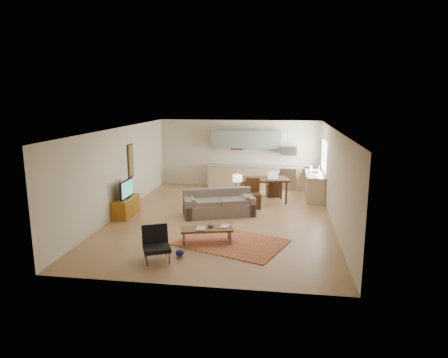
% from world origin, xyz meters
% --- Properties ---
extents(room, '(9.00, 9.00, 9.00)m').
position_xyz_m(room, '(0.00, 0.00, 1.35)').
color(room, olive).
rests_on(room, ground).
extents(kitchen_counter_back, '(4.26, 0.64, 0.92)m').
position_xyz_m(kitchen_counter_back, '(0.90, 4.18, 0.46)').
color(kitchen_counter_back, tan).
rests_on(kitchen_counter_back, ground).
extents(kitchen_counter_right, '(0.64, 2.26, 0.92)m').
position_xyz_m(kitchen_counter_right, '(2.93, 3.00, 0.46)').
color(kitchen_counter_right, tan).
rests_on(kitchen_counter_right, ground).
extents(kitchen_range, '(0.62, 0.62, 0.90)m').
position_xyz_m(kitchen_range, '(2.00, 4.18, 0.45)').
color(kitchen_range, '#A5A8AD').
rests_on(kitchen_range, ground).
extents(kitchen_microwave, '(0.62, 0.40, 0.35)m').
position_xyz_m(kitchen_microwave, '(2.00, 4.20, 1.55)').
color(kitchen_microwave, '#A5A8AD').
rests_on(kitchen_microwave, room).
extents(upper_cabinets, '(2.80, 0.34, 0.70)m').
position_xyz_m(upper_cabinets, '(0.30, 4.33, 1.95)').
color(upper_cabinets, slate).
rests_on(upper_cabinets, room).
extents(window_right, '(0.02, 1.40, 1.05)m').
position_xyz_m(window_right, '(3.23, 3.00, 1.55)').
color(window_right, white).
rests_on(window_right, room).
extents(wall_art_left, '(0.06, 0.42, 1.10)m').
position_xyz_m(wall_art_left, '(-3.21, 0.90, 1.55)').
color(wall_art_left, olive).
rests_on(wall_art_left, room).
extents(triptych, '(1.70, 0.04, 0.50)m').
position_xyz_m(triptych, '(-0.10, 4.47, 1.75)').
color(triptych, beige).
rests_on(triptych, room).
extents(rug, '(3.07, 2.61, 0.02)m').
position_xyz_m(rug, '(0.53, -2.05, 0.01)').
color(rug, maroon).
rests_on(rug, floor).
extents(sofa, '(2.46, 1.68, 0.79)m').
position_xyz_m(sofa, '(-0.15, 0.26, 0.39)').
color(sofa, '#65584F').
rests_on(sofa, floor).
extents(coffee_table, '(1.41, 0.84, 0.40)m').
position_xyz_m(coffee_table, '(-0.08, -2.15, 0.20)').
color(coffee_table, '#513A20').
rests_on(coffee_table, floor).
extents(book_a, '(0.29, 0.36, 0.03)m').
position_xyz_m(book_a, '(-0.32, -2.27, 0.41)').
color(book_a, maroon).
rests_on(book_a, coffee_table).
extents(book_b, '(0.36, 0.40, 0.02)m').
position_xyz_m(book_b, '(0.25, -1.96, 0.40)').
color(book_b, navy).
rests_on(book_b, coffee_table).
extents(vase, '(0.21, 0.21, 0.17)m').
position_xyz_m(vase, '(0.01, -2.08, 0.48)').
color(vase, black).
rests_on(vase, coffee_table).
extents(armchair, '(0.90, 0.90, 0.78)m').
position_xyz_m(armchair, '(-0.98, -3.43, 0.39)').
color(armchair, black).
rests_on(armchair, floor).
extents(tv_credenza, '(0.47, 1.23, 0.57)m').
position_xyz_m(tv_credenza, '(-2.99, -0.21, 0.28)').
color(tv_credenza, brown).
rests_on(tv_credenza, floor).
extents(tv, '(0.09, 0.95, 0.57)m').
position_xyz_m(tv, '(-2.95, -0.21, 0.85)').
color(tv, black).
rests_on(tv, tv_credenza).
extents(console_table, '(0.59, 0.45, 0.63)m').
position_xyz_m(console_table, '(0.32, 1.17, 0.32)').
color(console_table, '#331E0F').
rests_on(console_table, floor).
extents(table_lamp, '(0.32, 0.32, 0.50)m').
position_xyz_m(table_lamp, '(0.32, 1.17, 0.88)').
color(table_lamp, beige).
rests_on(table_lamp, console_table).
extents(dining_table, '(1.84, 1.34, 0.84)m').
position_xyz_m(dining_table, '(1.14, 2.08, 0.42)').
color(dining_table, '#331E0F').
rests_on(dining_table, floor).
extents(dining_chair_near, '(0.55, 0.57, 0.98)m').
position_xyz_m(dining_chair_near, '(0.84, 1.26, 0.49)').
color(dining_chair_near, '#331E0F').
rests_on(dining_chair_near, floor).
extents(dining_chair_far, '(0.54, 0.56, 0.92)m').
position_xyz_m(dining_chair_far, '(1.44, 2.90, 0.46)').
color(dining_chair_far, '#331E0F').
rests_on(dining_chair_far, floor).
extents(laptop, '(0.38, 0.31, 0.27)m').
position_xyz_m(laptop, '(1.47, 1.97, 0.97)').
color(laptop, '#A5A8AD').
rests_on(laptop, dining_table).
extents(soap_bottle, '(0.12, 0.12, 0.19)m').
position_xyz_m(soap_bottle, '(2.83, 3.55, 1.02)').
color(soap_bottle, beige).
rests_on(soap_bottle, kitchen_counter_right).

